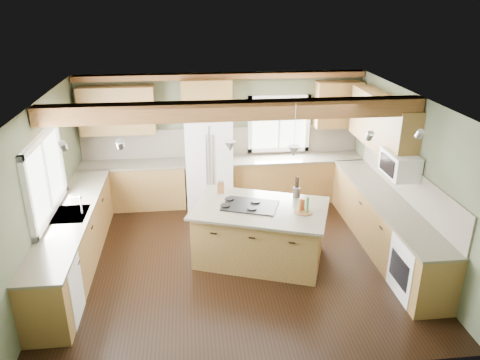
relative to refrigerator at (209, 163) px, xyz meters
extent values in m
plane|color=black|center=(0.30, -2.12, -0.90)|extent=(5.60, 5.60, 0.00)
plane|color=silver|center=(0.30, -2.12, 1.70)|extent=(5.60, 5.60, 0.00)
plane|color=#424833|center=(0.30, 0.38, 0.40)|extent=(5.60, 0.00, 5.60)
plane|color=#424833|center=(-2.50, -2.12, 0.40)|extent=(0.00, 5.00, 5.00)
plane|color=#424833|center=(3.10, -2.12, 0.40)|extent=(0.00, 5.00, 5.00)
cube|color=#5A3519|center=(0.30, -2.16, 1.57)|extent=(5.55, 0.26, 0.26)
cube|color=#5A3519|center=(0.30, 0.28, 1.64)|extent=(5.55, 0.20, 0.10)
cube|color=brown|center=(0.30, 0.36, 0.31)|extent=(5.58, 0.03, 0.58)
cube|color=brown|center=(3.08, -2.07, 0.31)|extent=(0.03, 3.70, 0.58)
cube|color=brown|center=(-1.49, 0.08, -0.46)|extent=(2.02, 0.60, 0.88)
cube|color=#4B4437|center=(-1.49, 0.08, 0.00)|extent=(2.06, 0.64, 0.04)
cube|color=brown|center=(1.79, 0.08, -0.46)|extent=(2.62, 0.60, 0.88)
cube|color=#4B4437|center=(1.79, 0.08, 0.00)|extent=(2.66, 0.64, 0.04)
cube|color=brown|center=(-2.20, -2.07, -0.46)|extent=(0.60, 3.70, 0.88)
cube|color=#4B4437|center=(-2.20, -2.07, 0.00)|extent=(0.64, 3.74, 0.04)
cube|color=brown|center=(2.80, -2.07, -0.46)|extent=(0.60, 3.70, 0.88)
cube|color=#4B4437|center=(2.80, -2.07, 0.00)|extent=(0.64, 3.74, 0.04)
cube|color=brown|center=(-1.69, 0.21, 1.05)|extent=(1.40, 0.35, 0.90)
cube|color=brown|center=(0.00, 0.21, 1.25)|extent=(0.96, 0.35, 0.70)
cube|color=brown|center=(2.92, -1.22, 1.05)|extent=(0.35, 2.20, 0.90)
cube|color=brown|center=(2.60, 0.21, 1.05)|extent=(0.90, 0.35, 0.90)
cube|color=white|center=(-2.48, -2.07, 0.65)|extent=(0.04, 1.60, 1.05)
cube|color=white|center=(1.45, 0.36, 0.65)|extent=(1.10, 0.04, 1.00)
cube|color=#262628|center=(-2.20, -2.07, 0.01)|extent=(0.50, 0.65, 0.03)
cylinder|color=#B2B2B7|center=(-2.02, -2.07, 0.15)|extent=(0.02, 0.02, 0.28)
cube|color=white|center=(-2.19, -3.37, -0.47)|extent=(0.60, 0.60, 0.84)
cube|color=white|center=(2.79, -3.37, -0.47)|extent=(0.60, 0.72, 0.84)
cube|color=white|center=(2.88, -2.17, 0.65)|extent=(0.40, 0.70, 0.38)
cone|color=#B2B2B7|center=(0.25, -1.99, 0.98)|extent=(0.18, 0.18, 0.16)
cone|color=#B2B2B7|center=(1.15, -2.32, 0.98)|extent=(0.18, 0.18, 0.16)
cube|color=white|center=(0.00, 0.00, 0.00)|extent=(0.90, 0.74, 1.80)
cube|color=olive|center=(0.70, -2.16, -0.46)|extent=(2.21, 1.77, 0.88)
cube|color=#4B4437|center=(0.70, -2.16, 0.00)|extent=(2.38, 1.93, 0.04)
cube|color=black|center=(0.55, -2.10, 0.03)|extent=(0.97, 0.81, 0.02)
cube|color=brown|center=(0.13, -1.54, 0.11)|extent=(0.12, 0.10, 0.18)
cylinder|color=#39312E|center=(1.35, -1.83, 0.10)|extent=(0.16, 0.16, 0.16)
camera|label=1|loc=(-0.34, -8.66, 3.18)|focal=35.00mm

